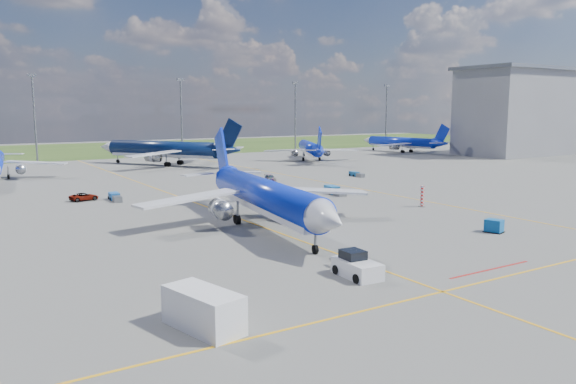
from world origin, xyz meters
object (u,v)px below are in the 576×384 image
warning_post (422,196)px  uld_container (494,226)px  service_van (203,310)px  bg_jet_ne (310,160)px  bg_jet_n (164,165)px  main_airliner (265,227)px  baggage_tug_c (115,197)px  bg_jet_ene (401,152)px  pushback_tug (356,266)px  baggage_tug_w (335,191)px  service_car_c (270,178)px  baggage_tug_e (356,174)px  service_car_b (84,197)px

warning_post → uld_container: bearing=-107.9°
warning_post → service_van: bearing=-150.4°
bg_jet_ne → service_van: size_ratio=6.26×
bg_jet_n → main_airliner: size_ratio=1.05×
baggage_tug_c → bg_jet_ene: bearing=29.8°
pushback_tug → baggage_tug_c: size_ratio=1.30×
service_van → baggage_tug_w: service_van is taller
main_airliner → pushback_tug: bearing=-90.0°
main_airliner → service_car_c: main_airliner is taller
baggage_tug_w → baggage_tug_e: baggage_tug_w is taller
bg_jet_ne → bg_jet_ene: 41.26m
uld_container → pushback_tug: bearing=174.5°
service_car_b → uld_container: bearing=-156.8°
bg_jet_ne → baggage_tug_e: bg_jet_ne is taller
warning_post → baggage_tug_c: size_ratio=0.62×
baggage_tug_c → service_car_b: bearing=154.8°
pushback_tug → baggage_tug_c: pushback_tug is taller
baggage_tug_w → bg_jet_ene: bearing=50.5°
bg_jet_n → bg_jet_ne: bearing=135.5°
bg_jet_n → main_airliner: 78.53m
bg_jet_ne → pushback_tug: 108.00m
bg_jet_ne → baggage_tug_w: bg_jet_ne is taller
service_car_c → baggage_tug_e: service_car_c is taller
main_airliner → baggage_tug_e: 52.52m
bg_jet_ene → service_car_c: (-72.57, -41.06, 0.57)m
bg_jet_n → main_airliner: bearing=44.5°
bg_jet_n → baggage_tug_e: 50.56m
warning_post → service_car_b: warning_post is taller
baggage_tug_w → bg_jet_ne: bearing=69.6°
main_airliner → service_van: 31.22m
warning_post → main_airliner: size_ratio=0.07×
bg_jet_ene → baggage_tug_w: 94.97m
service_car_c → baggage_tug_w: (0.24, -20.48, 0.02)m
uld_container → baggage_tug_e: size_ratio=0.42×
bg_jet_ne → main_airliner: main_airliner is taller
warning_post → baggage_tug_w: 16.49m
uld_container → baggage_tug_c: uld_container is taller
warning_post → bg_jet_ne: bg_jet_ne is taller
warning_post → uld_container: size_ratio=1.66×
baggage_tug_e → baggage_tug_w: bearing=-132.9°
pushback_tug → warning_post: bearing=39.5°
bg_jet_n → service_car_b: size_ratio=10.17×
pushback_tug → service_van: bearing=-163.1°
bg_jet_ne → service_car_b: size_ratio=8.34×
service_car_c → baggage_tug_w: bearing=-75.6°
warning_post → bg_jet_n: size_ratio=0.07×
service_car_c → baggage_tug_e: 18.83m
bg_jet_ne → baggage_tug_e: 39.18m
baggage_tug_w → baggage_tug_c: baggage_tug_w is taller
baggage_tug_c → baggage_tug_w: bearing=-16.6°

